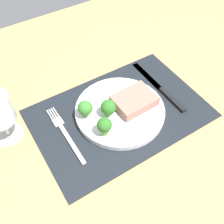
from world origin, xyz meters
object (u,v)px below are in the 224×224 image
Objects in this scene: steak at (134,101)px; fork at (65,134)px; knife at (162,89)px; plate at (120,111)px.

fork is (-19.24, 1.93, -2.69)cm from steak.
steak is 0.46× the size of knife.
fork is (-15.19, 1.42, -0.55)cm from plate.
plate is at bearing 172.86° from steak.
knife is (10.63, 1.04, -2.64)cm from steak.
knife reaches higher than fork.
steak reaches higher than fork.
knife is (14.68, 0.53, -0.50)cm from plate.
knife is at bearing 5.58° from steak.
plate is 15.27cm from fork.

